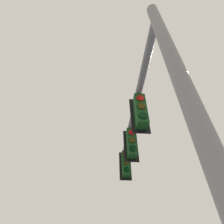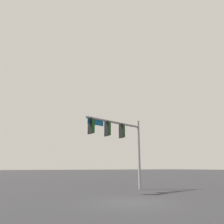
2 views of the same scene
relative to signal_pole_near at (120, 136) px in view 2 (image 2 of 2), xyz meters
The scene contains 2 objects.
ground_plane 7.56m from the signal_pole_near, 63.98° to the left, with size 400.00×400.00×0.00m, color #2D2D30.
signal_pole_near is the anchor object (origin of this frame).
Camera 2 is at (7.65, 10.92, 1.91)m, focal length 35.00 mm.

